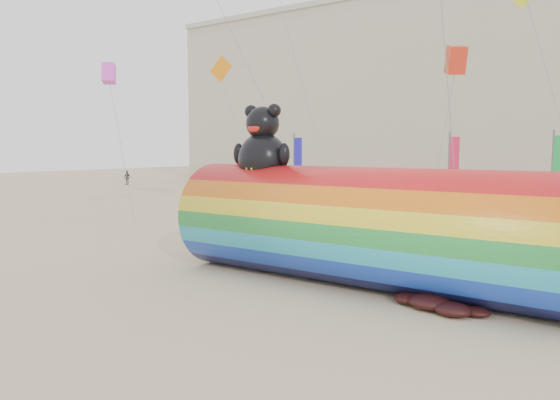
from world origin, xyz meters
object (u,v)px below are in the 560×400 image
Objects in this scene: fabric_bundle at (437,304)px; hotel_building at (423,94)px; windsock_assembly at (365,224)px; kite_handler at (454,270)px.

hotel_building is at bearing 112.36° from fabric_bundle.
hotel_building reaches higher than windsock_assembly.
windsock_assembly is 8.28× the size of kite_handler.
kite_handler reaches higher than fabric_bundle.
windsock_assembly is (16.34, -45.26, -8.37)m from hotel_building.
hotel_building reaches higher than fabric_bundle.
kite_handler is at bearing 9.51° from windsock_assembly.
hotel_building reaches higher than kite_handler.
hotel_building is 4.75× the size of windsock_assembly.
fabric_bundle is at bearing 54.34° from kite_handler.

